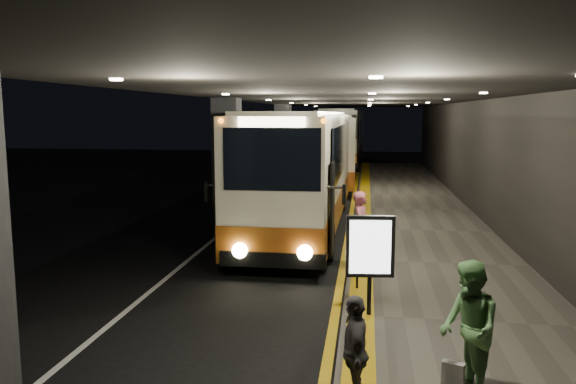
# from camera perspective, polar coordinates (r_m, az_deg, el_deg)

# --- Properties ---
(ground) EXTENTS (90.00, 90.00, 0.00)m
(ground) POSITION_cam_1_polar(r_m,az_deg,el_deg) (14.24, -4.12, -8.01)
(ground) COLOR black
(lane_line_white) EXTENTS (0.12, 50.00, 0.01)m
(lane_line_white) POSITION_cam_1_polar(r_m,az_deg,el_deg) (19.37, -6.23, -3.71)
(lane_line_white) COLOR silver
(lane_line_white) RESTS_ON ground
(kerb_stripe_yellow) EXTENTS (0.18, 50.00, 0.01)m
(kerb_stripe_yellow) POSITION_cam_1_polar(r_m,az_deg,el_deg) (18.80, 6.16, -4.07)
(kerb_stripe_yellow) COLOR gold
(kerb_stripe_yellow) RESTS_ON ground
(sidewalk) EXTENTS (4.50, 50.00, 0.15)m
(sidewalk) POSITION_cam_1_polar(r_m,az_deg,el_deg) (18.87, 13.48, -3.99)
(sidewalk) COLOR #514C44
(sidewalk) RESTS_ON ground
(tactile_strip) EXTENTS (0.50, 50.00, 0.01)m
(tactile_strip) POSITION_cam_1_polar(r_m,az_deg,el_deg) (18.76, 7.70, -3.65)
(tactile_strip) COLOR gold
(tactile_strip) RESTS_ON sidewalk
(terminal_wall) EXTENTS (0.10, 50.00, 6.00)m
(terminal_wall) POSITION_cam_1_polar(r_m,az_deg,el_deg) (18.85, 20.62, 4.69)
(terminal_wall) COLOR black
(terminal_wall) RESTS_ON ground
(support_columns) EXTENTS (0.80, 24.80, 4.40)m
(support_columns) POSITION_cam_1_polar(r_m,az_deg,el_deg) (18.01, -6.19, 2.47)
(support_columns) COLOR black
(support_columns) RESTS_ON ground
(canopy) EXTENTS (9.00, 50.00, 0.40)m
(canopy) POSITION_cam_1_polar(r_m,az_deg,el_deg) (18.39, 6.85, 10.06)
(canopy) COLOR black
(canopy) RESTS_ON support_columns
(coach_main) EXTENTS (2.70, 12.43, 3.86)m
(coach_main) POSITION_cam_1_polar(r_m,az_deg,el_deg) (18.78, 1.47, 1.67)
(coach_main) COLOR beige
(coach_main) RESTS_ON ground
(coach_second) EXTENTS (3.18, 11.96, 3.72)m
(coach_second) POSITION_cam_1_polar(r_m,az_deg,el_deg) (31.35, 4.16, 4.08)
(coach_second) COLOR beige
(coach_second) RESTS_ON ground
(coach_third) EXTENTS (2.99, 13.10, 4.10)m
(coach_third) POSITION_cam_1_polar(r_m,az_deg,el_deg) (42.18, 5.50, 5.32)
(coach_third) COLOR beige
(coach_third) RESTS_ON ground
(passenger_boarding) EXTENTS (0.58, 0.75, 1.84)m
(passenger_boarding) POSITION_cam_1_polar(r_m,az_deg,el_deg) (14.26, 7.44, -3.61)
(passenger_boarding) COLOR #C45B6F
(passenger_boarding) RESTS_ON sidewalk
(passenger_waiting_green) EXTENTS (0.72, 0.99, 1.84)m
(passenger_waiting_green) POSITION_cam_1_polar(r_m,az_deg,el_deg) (8.08, 17.90, -13.07)
(passenger_waiting_green) COLOR #4A7B44
(passenger_waiting_green) RESTS_ON sidewalk
(passenger_waiting_grey) EXTENTS (0.52, 0.91, 1.50)m
(passenger_waiting_grey) POSITION_cam_1_polar(r_m,az_deg,el_deg) (7.50, 6.79, -15.81)
(passenger_waiting_grey) COLOR #4B494E
(passenger_waiting_grey) RESTS_ON sidewalk
(bag_polka) EXTENTS (0.33, 0.23, 0.37)m
(bag_polka) POSITION_cam_1_polar(r_m,az_deg,el_deg) (8.48, 16.43, -17.40)
(bag_polka) COLOR black
(bag_polka) RESTS_ON sidewalk
(info_sign) EXTENTS (0.91, 0.21, 1.91)m
(info_sign) POSITION_cam_1_polar(r_m,az_deg,el_deg) (10.57, 8.34, -5.69)
(info_sign) COLOR black
(info_sign) RESTS_ON sidewalk
(stanchion_post) EXTENTS (0.05, 0.05, 1.08)m
(stanchion_post) POSITION_cam_1_polar(r_m,az_deg,el_deg) (12.29, 7.06, -7.32)
(stanchion_post) COLOR black
(stanchion_post) RESTS_ON sidewalk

